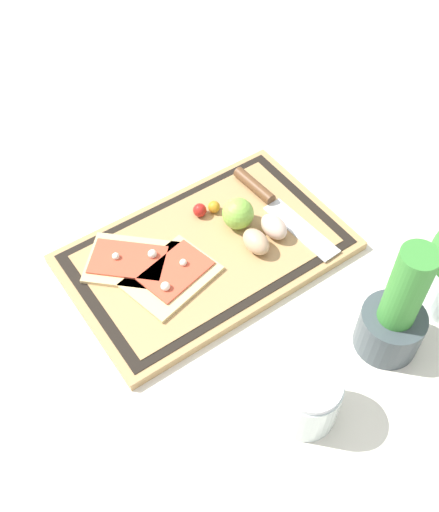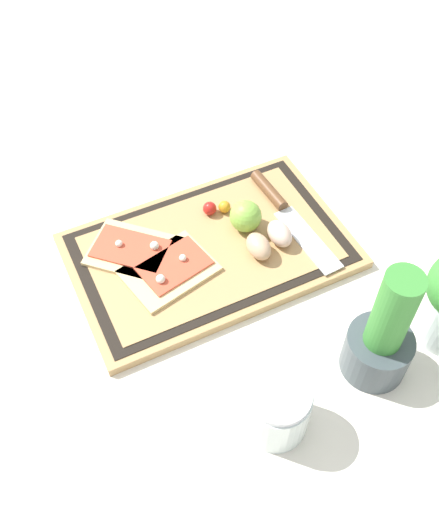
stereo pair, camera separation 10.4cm
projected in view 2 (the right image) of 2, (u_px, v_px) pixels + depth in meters
ground_plane at (210, 254)px, 1.09m from camera, size 6.00×6.00×0.00m
cutting_board at (210, 251)px, 1.08m from camera, size 0.49×0.31×0.02m
pizza_slice_near at (136, 251)px, 1.06m from camera, size 0.20×0.19×0.02m
pizza_slice_far at (170, 269)px, 1.04m from camera, size 0.17×0.14×0.02m
knife at (280, 204)px, 1.13m from camera, size 0.05×0.27×0.02m
egg_brown at (259, 246)px, 1.05m from camera, size 0.04×0.06×0.04m
egg_pink at (280, 234)px, 1.07m from camera, size 0.04×0.06×0.04m
lime at (246, 216)px, 1.08m from camera, size 0.06×0.06×0.06m
cherry_tomato_red at (210, 208)px, 1.12m from camera, size 0.03×0.03×0.03m
cherry_tomato_yellow at (224, 207)px, 1.12m from camera, size 0.02×0.02×0.02m
herb_pot at (382, 339)px, 0.89m from camera, size 0.10×0.10×0.23m
sauce_jar at (277, 410)px, 0.86m from camera, size 0.10×0.10×0.10m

